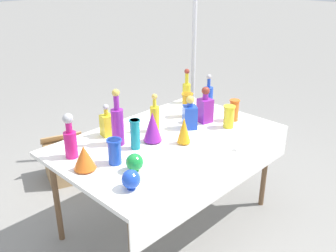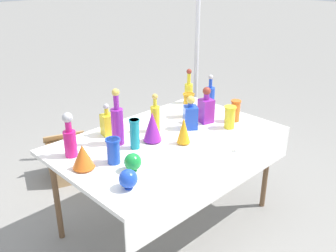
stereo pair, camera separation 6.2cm
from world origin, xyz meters
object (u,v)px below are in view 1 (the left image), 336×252
object	(u,v)px
slender_vase_1	(187,104)
round_bowl_0	(131,179)
fluted_vase_1	(84,157)
round_bowl_1	(135,162)
slender_vase_0	(234,109)
square_decanter_2	(190,115)
fluted_vase_2	(184,130)
slender_vase_2	(135,133)
fluted_vase_0	(152,127)
tall_bottle_0	(70,139)
slender_vase_3	(229,116)
canopy_pole	(194,59)
tall_bottle_1	(208,97)
cardboard_box_behind_left	(70,161)
square_decanter_1	(205,108)
slender_vase_4	(115,151)
tall_bottle_3	(118,123)
tall_bottle_2	(155,117)
square_decanter_0	(107,124)
tall_bottle_4	(187,90)

from	to	relation	value
slender_vase_1	round_bowl_0	world-z (taller)	slender_vase_1
fluted_vase_1	round_bowl_1	size ratio (longest dim) A/B	1.40
slender_vase_0	fluted_vase_1	world-z (taller)	slender_vase_0
square_decanter_2	fluted_vase_2	distance (m)	0.28
slender_vase_2	square_decanter_2	bearing A→B (deg)	-4.23
fluted_vase_0	fluted_vase_2	size ratio (longest dim) A/B	1.14
tall_bottle_0	slender_vase_3	world-z (taller)	tall_bottle_0
canopy_pole	slender_vase_2	bearing A→B (deg)	-154.99
slender_vase_2	fluted_vase_2	bearing A→B (deg)	-32.65
slender_vase_0	canopy_pole	xyz separation A→B (m)	(0.43, 0.83, 0.21)
slender_vase_0	slender_vase_1	world-z (taller)	slender_vase_1
slender_vase_2	fluted_vase_0	bearing A→B (deg)	-1.59
tall_bottle_1	square_decanter_2	size ratio (longest dim) A/B	1.20
square_decanter_2	cardboard_box_behind_left	bearing A→B (deg)	110.34
tall_bottle_0	square_decanter_1	size ratio (longest dim) A/B	1.05
square_decanter_2	cardboard_box_behind_left	distance (m)	1.44
slender_vase_4	fluted_vase_0	world-z (taller)	fluted_vase_0
fluted_vase_1	round_bowl_0	bearing A→B (deg)	-80.71
slender_vase_1	tall_bottle_0	bearing A→B (deg)	176.25
slender_vase_0	fluted_vase_2	distance (m)	0.62
round_bowl_1	square_decanter_1	bearing A→B (deg)	11.89
fluted_vase_0	fluted_vase_2	xyz separation A→B (m)	(0.14, -0.19, -0.01)
square_decanter_1	slender_vase_2	xyz separation A→B (m)	(-0.72, 0.04, -0.01)
slender_vase_3	fluted_vase_0	size ratio (longest dim) A/B	0.79
tall_bottle_3	slender_vase_0	xyz separation A→B (m)	(0.96, -0.34, -0.07)
tall_bottle_2	round_bowl_1	xyz separation A→B (m)	(-0.51, -0.35, -0.06)
square_decanter_0	round_bowl_1	bearing A→B (deg)	-110.34
slender_vase_0	round_bowl_0	world-z (taller)	slender_vase_0
tall_bottle_1	round_bowl_0	world-z (taller)	tall_bottle_1
square_decanter_0	canopy_pole	size ratio (longest dim) A/B	0.10
square_decanter_0	slender_vase_0	world-z (taller)	square_decanter_0
tall_bottle_0	tall_bottle_2	world-z (taller)	tall_bottle_0
fluted_vase_0	canopy_pole	bearing A→B (deg)	28.13
tall_bottle_2	slender_vase_3	bearing A→B (deg)	-38.18
fluted_vase_1	round_bowl_0	xyz separation A→B (m)	(0.06, -0.38, -0.02)
tall_bottle_3	slender_vase_3	distance (m)	0.90
fluted_vase_2	canopy_pole	world-z (taller)	canopy_pole
slender_vase_2	cardboard_box_behind_left	size ratio (longest dim) A/B	0.41
slender_vase_1	fluted_vase_2	distance (m)	0.53
canopy_pole	cardboard_box_behind_left	bearing A→B (deg)	157.78
tall_bottle_2	round_bowl_0	distance (m)	0.83
slender_vase_3	fluted_vase_2	xyz separation A→B (m)	(-0.47, 0.06, 0.01)
slender_vase_0	tall_bottle_3	bearing A→B (deg)	160.54
square_decanter_0	fluted_vase_1	xyz separation A→B (m)	(-0.42, -0.31, -0.01)
slender_vase_3	tall_bottle_0	bearing A→B (deg)	158.18
tall_bottle_3	slender_vase_4	xyz separation A→B (m)	(-0.20, -0.21, -0.07)
tall_bottle_4	round_bowl_0	size ratio (longest dim) A/B	2.71
slender_vase_0	fluted_vase_0	xyz separation A→B (m)	(-0.75, 0.19, 0.02)
slender_vase_4	round_bowl_1	xyz separation A→B (m)	(0.02, -0.17, -0.03)
square_decanter_2	round_bowl_0	size ratio (longest dim) A/B	2.26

